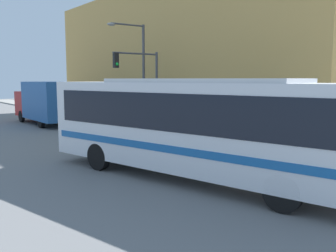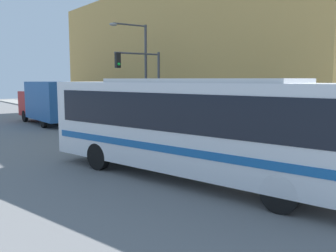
# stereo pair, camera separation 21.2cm
# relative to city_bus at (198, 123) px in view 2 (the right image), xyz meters

# --- Properties ---
(ground_plane) EXTENTS (120.00, 120.00, 0.00)m
(ground_plane) POSITION_rel_city_bus_xyz_m (0.81, -1.06, -1.96)
(ground_plane) COLOR slate
(sidewalk) EXTENTS (2.58, 70.00, 0.14)m
(sidewalk) POSITION_rel_city_bus_xyz_m (6.61, 18.94, -1.89)
(sidewalk) COLOR gray
(sidewalk) RESTS_ON ground_plane
(building_facade) EXTENTS (6.00, 30.10, 10.49)m
(building_facade) POSITION_rel_city_bus_xyz_m (10.90, 14.99, 3.28)
(building_facade) COLOR tan
(building_facade) RESTS_ON ground_plane
(city_bus) EXTENTS (5.22, 12.40, 3.40)m
(city_bus) POSITION_rel_city_bus_xyz_m (0.00, 0.00, 0.00)
(city_bus) COLOR silver
(city_bus) RESTS_ON ground_plane
(delivery_truck) EXTENTS (2.45, 7.68, 3.18)m
(delivery_truck) POSITION_rel_city_bus_xyz_m (1.52, 18.59, -0.24)
(delivery_truck) COLOR #265999
(delivery_truck) RESTS_ON ground_plane
(fire_hydrant) EXTENTS (0.22, 0.30, 0.80)m
(fire_hydrant) POSITION_rel_city_bus_xyz_m (5.91, 4.66, -1.42)
(fire_hydrant) COLOR red
(fire_hydrant) RESTS_ON sidewalk
(traffic_light_pole) EXTENTS (3.28, 0.35, 4.95)m
(traffic_light_pole) POSITION_rel_city_bus_xyz_m (4.90, 10.80, 1.60)
(traffic_light_pole) COLOR #47474C
(traffic_light_pole) RESTS_ON sidewalk
(parking_meter) EXTENTS (0.14, 0.14, 1.39)m
(parking_meter) POSITION_rel_city_bus_xyz_m (5.91, 8.56, -0.88)
(parking_meter) COLOR #47474C
(parking_meter) RESTS_ON sidewalk
(street_lamp) EXTENTS (2.82, 0.28, 6.87)m
(street_lamp) POSITION_rel_city_bus_xyz_m (5.77, 12.47, 2.31)
(street_lamp) COLOR #47474C
(street_lamp) RESTS_ON sidewalk
(pedestrian_near_corner) EXTENTS (0.34, 0.34, 1.64)m
(pedestrian_near_corner) POSITION_rel_city_bus_xyz_m (6.78, 10.72, -0.99)
(pedestrian_near_corner) COLOR #47382D
(pedestrian_near_corner) RESTS_ON sidewalk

